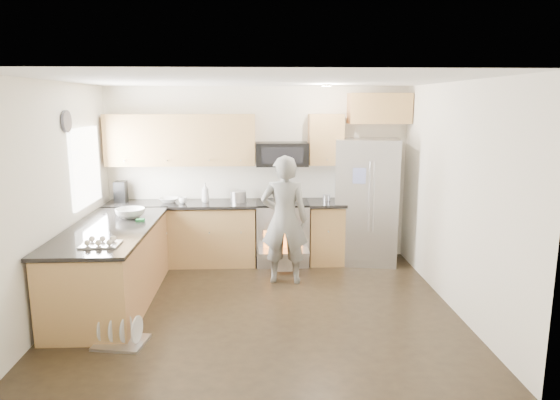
{
  "coord_description": "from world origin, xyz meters",
  "views": [
    {
      "loc": [
        0.0,
        -5.51,
        2.36
      ],
      "look_at": [
        0.27,
        0.5,
        1.19
      ],
      "focal_mm": 32.0,
      "sensor_mm": 36.0,
      "label": 1
    }
  ],
  "objects_px": {
    "refrigerator": "(366,201)",
    "dish_rack": "(121,336)",
    "stove_range": "(282,218)",
    "person": "(284,220)"
  },
  "relations": [
    {
      "from": "stove_range",
      "to": "person",
      "type": "relative_size",
      "value": 1.05
    },
    {
      "from": "refrigerator",
      "to": "dish_rack",
      "type": "xyz_separation_m",
      "value": [
        -2.97,
        -2.54,
        -0.84
      ]
    },
    {
      "from": "refrigerator",
      "to": "stove_range",
      "type": "bearing_deg",
      "value": -169.66
    },
    {
      "from": "refrigerator",
      "to": "dish_rack",
      "type": "relative_size",
      "value": 3.43
    },
    {
      "from": "stove_range",
      "to": "dish_rack",
      "type": "distance_m",
      "value": 3.12
    },
    {
      "from": "stove_range",
      "to": "person",
      "type": "distance_m",
      "value": 0.85
    },
    {
      "from": "stove_range",
      "to": "refrigerator",
      "type": "relative_size",
      "value": 0.97
    },
    {
      "from": "stove_range",
      "to": "refrigerator",
      "type": "bearing_deg",
      "value": 0.34
    },
    {
      "from": "stove_range",
      "to": "person",
      "type": "xyz_separation_m",
      "value": [
        -0.01,
        -0.84,
        0.17
      ]
    },
    {
      "from": "stove_range",
      "to": "dish_rack",
      "type": "bearing_deg",
      "value": -124.34
    }
  ]
}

